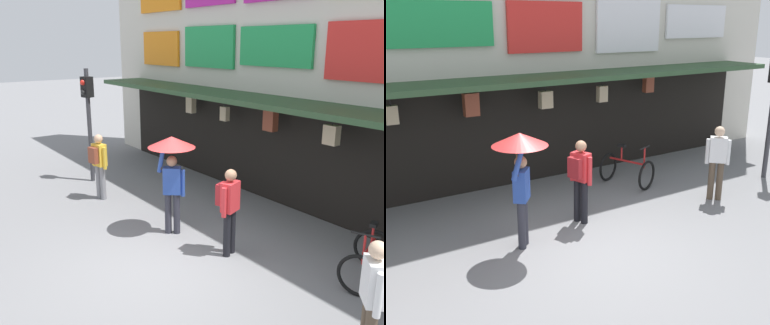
# 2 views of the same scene
# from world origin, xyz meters

# --- Properties ---
(ground_plane) EXTENTS (80.00, 80.00, 0.00)m
(ground_plane) POSITION_xyz_m (0.00, 0.00, 0.00)
(ground_plane) COLOR slate
(shopfront) EXTENTS (18.00, 2.60, 8.00)m
(shopfront) POSITION_xyz_m (-0.00, 4.57, 3.96)
(shopfront) COLOR beige
(shopfront) RESTS_ON ground
(traffic_light_near) EXTENTS (0.33, 0.35, 3.20)m
(traffic_light_near) POSITION_xyz_m (-5.31, 0.98, 2.14)
(traffic_light_near) COLOR #38383D
(traffic_light_near) RESTS_ON ground
(bicycle_parked) EXTENTS (1.08, 1.34, 1.05)m
(bicycle_parked) POSITION_xyz_m (2.55, 2.39, 0.39)
(bicycle_parked) COLOR black
(bicycle_parked) RESTS_ON ground
(pedestrian_in_yellow) EXTENTS (0.52, 0.40, 1.68)m
(pedestrian_in_yellow) POSITION_xyz_m (-3.80, 0.53, 0.98)
(pedestrian_in_yellow) COLOR gray
(pedestrian_in_yellow) RESTS_ON ground
(pedestrian_in_red) EXTENTS (0.43, 0.51, 1.68)m
(pedestrian_in_red) POSITION_xyz_m (0.42, 1.17, 0.98)
(pedestrian_in_red) COLOR black
(pedestrian_in_red) RESTS_ON ground
(pedestrian_with_umbrella) EXTENTS (0.96, 0.96, 2.08)m
(pedestrian_with_umbrella) POSITION_xyz_m (-0.98, 0.85, 1.64)
(pedestrian_with_umbrella) COLOR #2D2D38
(pedestrian_with_umbrella) RESTS_ON ground
(pedestrian_in_white) EXTENTS (0.41, 0.41, 1.68)m
(pedestrian_in_white) POSITION_xyz_m (3.65, 0.61, 0.95)
(pedestrian_in_white) COLOR brown
(pedestrian_in_white) RESTS_ON ground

